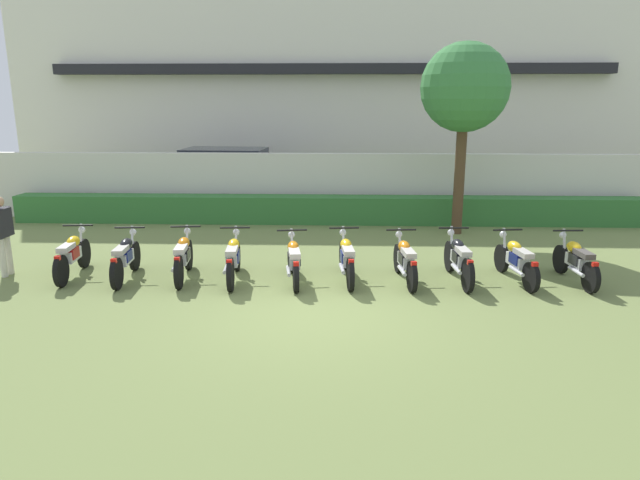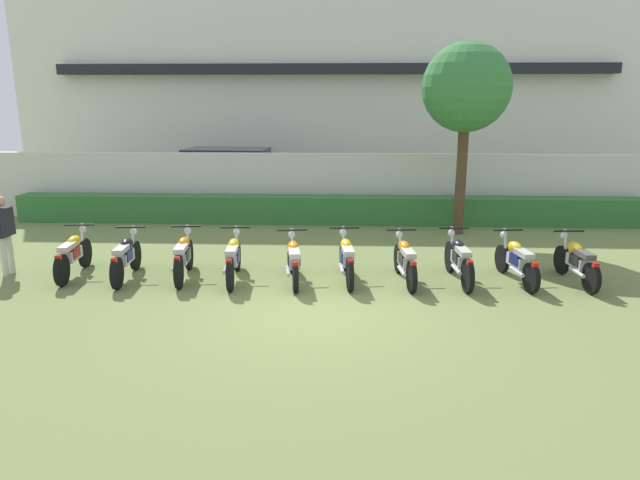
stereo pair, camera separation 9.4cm
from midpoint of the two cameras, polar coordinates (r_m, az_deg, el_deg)
ground at (r=9.45m, az=-0.75°, el=-7.35°), size 60.00×60.00×0.00m
building at (r=24.14m, az=1.10°, el=15.93°), size 23.72×6.50×8.58m
compound_wall at (r=16.80m, az=0.57°, el=5.49°), size 22.54×0.30×1.94m
hedge_row at (r=16.20m, az=0.50°, el=3.09°), size 18.03×0.70×0.78m
parked_car at (r=19.41m, az=-9.26°, el=6.34°), size 4.61×2.30×1.89m
tree_near_inspector at (r=15.06m, az=14.29°, el=14.62°), size 2.24×2.24×4.89m
motorcycle_in_row_0 at (r=12.26m, az=-24.06°, el=-1.38°), size 0.60×1.90×0.97m
motorcycle_in_row_1 at (r=11.68m, az=-19.38°, el=-1.67°), size 0.60×1.87×0.96m
motorcycle_in_row_2 at (r=11.40m, az=-13.93°, el=-1.62°), size 0.60×1.88×0.97m
motorcycle_in_row_3 at (r=11.09m, az=-9.02°, el=-1.82°), size 0.60×1.94×0.97m
motorcycle_in_row_4 at (r=10.90m, az=-2.94°, el=-2.03°), size 0.60×1.81×0.94m
motorcycle_in_row_5 at (r=10.97m, az=2.45°, el=-1.84°), size 0.60×1.89×0.97m
motorcycle_in_row_6 at (r=10.99m, az=8.39°, el=-2.00°), size 0.60×1.84×0.95m
motorcycle_in_row_7 at (r=11.21m, az=13.66°, el=-1.85°), size 0.60×1.96×0.98m
motorcycle_in_row_8 at (r=11.51m, az=19.07°, el=-1.91°), size 0.60×1.87×0.94m
motorcycle_in_row_9 at (r=11.88m, az=24.33°, el=-1.91°), size 0.60×1.82×0.95m
inspector_person at (r=12.85m, az=-29.76°, el=0.93°), size 0.22×0.66×1.61m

